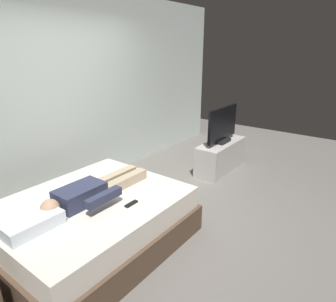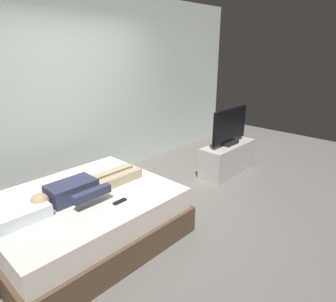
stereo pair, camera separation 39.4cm
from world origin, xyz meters
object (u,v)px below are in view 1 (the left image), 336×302
remote (131,204)px  tv_stand (221,156)px  bed (92,223)px  pillow (30,222)px  tv (222,126)px  person (92,191)px

remote → tv_stand: bearing=6.6°
bed → pillow: size_ratio=3.96×
bed → tv: tv is taller
remote → tv: size_ratio=0.17×
tv → pillow: bearing=177.8°
bed → tv_stand: size_ratio=1.73×
bed → person: (0.03, -0.01, 0.36)m
remote → tv_stand: 2.50m
remote → pillow: bearing=153.1°
pillow → person: 0.66m
bed → pillow: bearing=180.0°
bed → tv: size_ratio=2.16×
pillow → remote: 0.91m
bed → tv: 2.70m
tv_stand → person: bearing=177.4°
bed → tv: bearing=-2.7°
tv_stand → pillow: bearing=177.8°
bed → tv: (2.65, -0.12, 0.52)m
bed → remote: (0.18, -0.41, 0.29)m
tv_stand → remote: bearing=-173.4°
bed → tv_stand: (2.65, -0.12, -0.01)m
pillow → remote: (0.81, -0.41, -0.05)m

